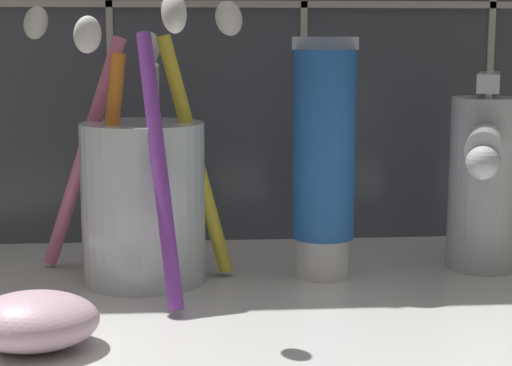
% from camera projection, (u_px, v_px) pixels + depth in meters
% --- Properties ---
extents(sink_counter, '(0.58, 0.40, 0.02)m').
position_uv_depth(sink_counter, '(321.00, 336.00, 0.48)').
color(sink_counter, silver).
rests_on(sink_counter, ground).
extents(toothbrush_cup, '(0.15, 0.17, 0.18)m').
position_uv_depth(toothbrush_cup, '(143.00, 193.00, 0.54)').
color(toothbrush_cup, silver).
rests_on(toothbrush_cup, sink_counter).
extents(toothpaste_tube, '(0.04, 0.04, 0.15)m').
position_uv_depth(toothpaste_tube, '(324.00, 160.00, 0.55)').
color(toothpaste_tube, white).
rests_on(toothpaste_tube, sink_counter).
extents(sink_faucet, '(0.06, 0.12, 0.13)m').
position_uv_depth(sink_faucet, '(485.00, 176.00, 0.57)').
color(sink_faucet, silver).
rests_on(sink_faucet, sink_counter).
extents(soap_bar, '(0.07, 0.05, 0.03)m').
position_uv_depth(soap_bar, '(34.00, 321.00, 0.43)').
color(soap_bar, '#DBB2C6').
rests_on(soap_bar, sink_counter).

